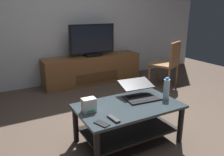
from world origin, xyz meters
TOP-DOWN VIEW (x-y plane):
  - ground_plane at (0.00, 0.00)m, footprint 7.68×7.68m
  - back_wall at (0.00, 2.37)m, footprint 6.40×0.12m
  - coffee_table at (-0.13, -0.05)m, footprint 1.09×0.65m
  - media_cabinet at (0.39, 2.05)m, footprint 1.93×0.45m
  - television at (0.39, 2.03)m, footprint 0.90×0.20m
  - dining_chair at (1.46, 1.09)m, footprint 0.59×0.59m
  - laptop at (0.10, 0.07)m, footprint 0.41×0.42m
  - router_box at (-0.55, -0.00)m, footprint 0.13×0.10m
  - water_bottle_near at (0.34, -0.11)m, footprint 0.07×0.07m
  - cell_phone at (-0.55, -0.29)m, footprint 0.11×0.16m
  - tv_remote at (-0.43, -0.26)m, footprint 0.06×0.16m

SIDE VIEW (x-z plane):
  - ground_plane at x=0.00m, z-range 0.00..0.00m
  - media_cabinet at x=0.39m, z-range 0.00..0.54m
  - coffee_table at x=-0.13m, z-range 0.08..0.52m
  - cell_phone at x=-0.55m, z-range 0.44..0.45m
  - tv_remote at x=-0.43m, z-range 0.44..0.46m
  - dining_chair at x=1.46m, z-range 0.06..0.92m
  - laptop at x=0.10m, z-range 0.41..0.58m
  - router_box at x=-0.55m, z-range 0.44..0.58m
  - water_bottle_near at x=0.34m, z-range 0.43..0.68m
  - television at x=0.39m, z-range 0.53..1.13m
  - back_wall at x=0.00m, z-range 0.00..2.80m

